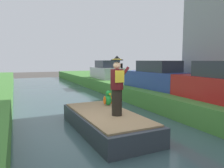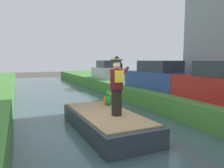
{
  "view_description": "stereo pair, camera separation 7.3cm",
  "coord_description": "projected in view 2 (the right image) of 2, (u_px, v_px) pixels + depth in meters",
  "views": [
    {
      "loc": [
        -2.67,
        -5.72,
        2.43
      ],
      "look_at": [
        0.35,
        0.9,
        1.61
      ],
      "focal_mm": 34.24,
      "sensor_mm": 36.0,
      "label": 1
    },
    {
      "loc": [
        -2.61,
        -5.75,
        2.43
      ],
      "look_at": [
        0.35,
        0.9,
        1.61
      ],
      "focal_mm": 34.24,
      "sensor_mm": 36.0,
      "label": 2
    }
  ],
  "objects": [
    {
      "name": "parked_car_silver",
      "position": [
        107.0,
        71.0,
        18.15
      ],
      "size": [
        1.88,
        4.07,
        1.5
      ],
      "color": "#B7B7BC",
      "rests_on": "grass_bank_far"
    },
    {
      "name": "ground_plane",
      "position": [
        114.0,
        140.0,
        6.54
      ],
      "size": [
        80.0,
        80.0,
        0.0
      ],
      "primitive_type": "plane",
      "color": "#4C4742"
    },
    {
      "name": "parked_car_blue",
      "position": [
        157.0,
        77.0,
        11.7
      ],
      "size": [
        1.95,
        4.1,
        1.5
      ],
      "color": "#2D4293",
      "rests_on": "grass_bank_far"
    },
    {
      "name": "person_pirate",
      "position": [
        117.0,
        86.0,
        6.58
      ],
      "size": [
        0.61,
        0.42,
        1.85
      ],
      "rotation": [
        0.0,
        0.0,
        -0.09
      ],
      "color": "black",
      "rests_on": "boat"
    },
    {
      "name": "parrot_plush",
      "position": [
        108.0,
        99.0,
        8.13
      ],
      "size": [
        0.36,
        0.34,
        0.57
      ],
      "color": "green",
      "rests_on": "boat"
    },
    {
      "name": "canal_water",
      "position": [
        114.0,
        138.0,
        6.54
      ],
      "size": [
        5.71,
        48.0,
        0.1
      ],
      "primitive_type": "cube",
      "color": "#3D565B",
      "rests_on": "ground"
    },
    {
      "name": "boat",
      "position": [
        106.0,
        122.0,
        7.07
      ],
      "size": [
        1.9,
        4.24,
        0.61
      ],
      "color": "#333842",
      "rests_on": "canal_water"
    }
  ]
}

